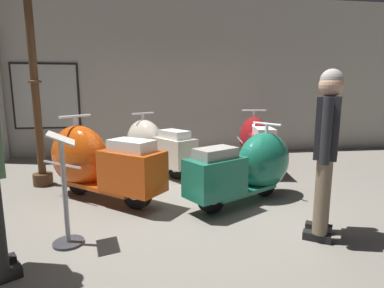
{
  "coord_description": "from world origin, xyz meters",
  "views": [
    {
      "loc": [
        -0.57,
        -3.51,
        1.41
      ],
      "look_at": [
        0.09,
        1.16,
        0.59
      ],
      "focal_mm": 28.42,
      "sensor_mm": 36.0,
      "label": 1
    }
  ],
  "objects_px": {
    "scooter_1": "(153,145)",
    "lamppost": "(33,61)",
    "info_stanchion": "(65,199)",
    "scooter_0": "(94,161)",
    "scooter_2": "(250,166)",
    "scooter_3": "(256,141)",
    "visitor_0": "(327,143)"
  },
  "relations": [
    {
      "from": "scooter_1",
      "to": "info_stanchion",
      "type": "bearing_deg",
      "value": 128.8
    },
    {
      "from": "scooter_3",
      "to": "scooter_1",
      "type": "bearing_deg",
      "value": 100.47
    },
    {
      "from": "visitor_0",
      "to": "info_stanchion",
      "type": "distance_m",
      "value": 2.47
    },
    {
      "from": "scooter_1",
      "to": "scooter_3",
      "type": "height_order",
      "value": "scooter_3"
    },
    {
      "from": "scooter_1",
      "to": "info_stanchion",
      "type": "relative_size",
      "value": 1.57
    },
    {
      "from": "lamppost",
      "to": "scooter_3",
      "type": "bearing_deg",
      "value": 10.56
    },
    {
      "from": "scooter_0",
      "to": "visitor_0",
      "type": "bearing_deg",
      "value": -171.96
    },
    {
      "from": "visitor_0",
      "to": "info_stanchion",
      "type": "xyz_separation_m",
      "value": [
        -2.41,
        0.18,
        -0.49
      ]
    },
    {
      "from": "scooter_2",
      "to": "info_stanchion",
      "type": "xyz_separation_m",
      "value": [
        -2.04,
        -0.87,
        -0.02
      ]
    },
    {
      "from": "scooter_2",
      "to": "scooter_1",
      "type": "bearing_deg",
      "value": 95.74
    },
    {
      "from": "scooter_2",
      "to": "lamppost",
      "type": "bearing_deg",
      "value": 129.71
    },
    {
      "from": "scooter_2",
      "to": "scooter_0",
      "type": "bearing_deg",
      "value": 139.31
    },
    {
      "from": "scooter_0",
      "to": "visitor_0",
      "type": "relative_size",
      "value": 1.06
    },
    {
      "from": "lamppost",
      "to": "scooter_1",
      "type": "bearing_deg",
      "value": 20.38
    },
    {
      "from": "scooter_2",
      "to": "lamppost",
      "type": "distance_m",
      "value": 3.37
    },
    {
      "from": "scooter_3",
      "to": "info_stanchion",
      "type": "relative_size",
      "value": 1.68
    },
    {
      "from": "info_stanchion",
      "to": "lamppost",
      "type": "bearing_deg",
      "value": 113.48
    },
    {
      "from": "scooter_2",
      "to": "scooter_3",
      "type": "relative_size",
      "value": 0.93
    },
    {
      "from": "info_stanchion",
      "to": "scooter_2",
      "type": "bearing_deg",
      "value": 22.98
    },
    {
      "from": "scooter_1",
      "to": "scooter_2",
      "type": "xyz_separation_m",
      "value": [
        1.22,
        -1.7,
        -0.01
      ]
    },
    {
      "from": "scooter_1",
      "to": "visitor_0",
      "type": "relative_size",
      "value": 1.03
    },
    {
      "from": "visitor_0",
      "to": "scooter_2",
      "type": "bearing_deg",
      "value": -36.11
    },
    {
      "from": "scooter_0",
      "to": "scooter_2",
      "type": "distance_m",
      "value": 2.03
    },
    {
      "from": "scooter_0",
      "to": "scooter_2",
      "type": "bearing_deg",
      "value": -151.57
    },
    {
      "from": "scooter_1",
      "to": "lamppost",
      "type": "bearing_deg",
      "value": 77.06
    },
    {
      "from": "scooter_2",
      "to": "scooter_3",
      "type": "distance_m",
      "value": 1.89
    },
    {
      "from": "scooter_3",
      "to": "lamppost",
      "type": "distance_m",
      "value": 3.9
    },
    {
      "from": "info_stanchion",
      "to": "scooter_3",
      "type": "bearing_deg",
      "value": 43.55
    },
    {
      "from": "visitor_0",
      "to": "info_stanchion",
      "type": "relative_size",
      "value": 1.52
    },
    {
      "from": "scooter_1",
      "to": "lamppost",
      "type": "distance_m",
      "value": 2.24
    },
    {
      "from": "scooter_2",
      "to": "scooter_3",
      "type": "height_order",
      "value": "scooter_3"
    },
    {
      "from": "lamppost",
      "to": "info_stanchion",
      "type": "height_order",
      "value": "lamppost"
    }
  ]
}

